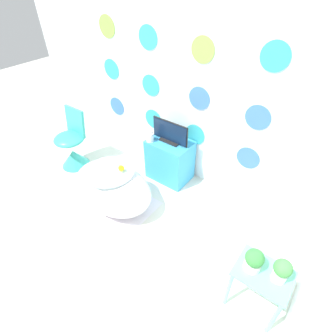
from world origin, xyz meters
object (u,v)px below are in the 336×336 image
Objects in this scene: bathtub at (113,187)px; potted_plant_left at (254,260)px; chair at (73,148)px; vase at (150,137)px; potted_plant_right at (282,270)px; tv at (170,133)px.

potted_plant_left is at bearing -5.20° from bathtub.
bathtub is 1.24× the size of chair.
bathtub is 6.95× the size of vase.
chair is at bearing -156.65° from vase.
potted_plant_left is (2.71, -0.38, 0.33)m from chair.
potted_plant_right is (2.91, -0.34, 0.34)m from chair.
tv is 1.75m from potted_plant_left.
bathtub is 0.76m from vase.
chair is 4.02× the size of potted_plant_left.
potted_plant_left is (1.70, -0.15, 0.34)m from bathtub.
bathtub is at bearing 176.36° from potted_plant_right.
bathtub is at bearing -92.38° from vase.
bathtub is 1.03m from chair.
vase is at bearing 87.62° from bathtub.
chair is 2.76m from potted_plant_left.
potted_plant_right is at bearing 10.19° from potted_plant_left.
potted_plant_right is (0.19, 0.03, 0.01)m from potted_plant_left.
potted_plant_left is at bearing -33.11° from tv.
tv is 2.44× the size of potted_plant_left.
potted_plant_right is (1.87, -0.79, -0.01)m from vase.
chair is 5.61× the size of vase.
vase is at bearing 157.08° from potted_plant_right.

